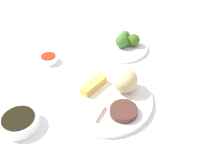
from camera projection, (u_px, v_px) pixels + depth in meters
The scene contains 14 objects.
tabletop at pixel (103, 103), 0.79m from camera, with size 2.20×2.20×0.02m, color white.
main_plate at pixel (108, 102), 0.77m from camera, with size 0.27×0.27×0.02m, color white.
rice_scoop at pixel (125, 80), 0.78m from camera, with size 0.08×0.08×0.08m, color #D2B783.
spring_roll at pixel (94, 85), 0.80m from camera, with size 0.10×0.03×0.03m, color gold.
crab_rangoon_wonton at pixel (89, 110), 0.73m from camera, with size 0.08×0.07×0.01m, color beige.
stir_fry_heap at pixel (124, 111), 0.72m from camera, with size 0.08×0.08×0.02m, color #472620.
broccoli_plate at pixel (122, 47), 1.01m from camera, with size 0.20×0.20×0.01m, color white.
broccoli_floret_0 at pixel (122, 41), 0.98m from camera, with size 0.05×0.05×0.05m, color #3D6729.
broccoli_floret_1 at pixel (134, 40), 0.99m from camera, with size 0.05×0.05×0.05m, color #3A5C1A.
broccoli_floret_2 at pixel (125, 36), 1.02m from camera, with size 0.04×0.04×0.04m, color #3C6D24.
soy_sauce_bowl at pixel (20, 122), 0.70m from camera, with size 0.11×0.11×0.03m, color white.
soy_sauce_bowl_liquid at pixel (18, 118), 0.69m from camera, with size 0.09×0.09×0.00m, color black.
sauce_ramekin_sweet_and_sour at pixel (49, 59), 0.93m from camera, with size 0.06×0.06×0.03m, color white.
sauce_ramekin_sweet_and_sour_liquid at pixel (48, 56), 0.92m from camera, with size 0.05×0.05×0.00m, color red.
Camera 1 is at (0.19, -0.52, 0.59)m, focal length 40.25 mm.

